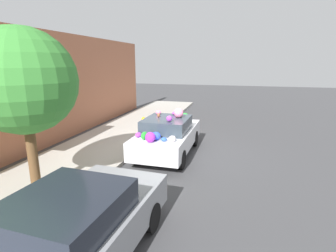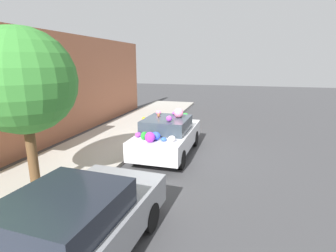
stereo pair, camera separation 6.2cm
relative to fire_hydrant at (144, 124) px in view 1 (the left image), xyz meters
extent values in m
plane|color=#424244|center=(-2.34, -1.77, -0.48)|extent=(60.00, 60.00, 0.00)
cube|color=#B2ADA3|center=(-2.34, 0.93, -0.41)|extent=(24.00, 3.20, 0.13)
cube|color=#B26B4C|center=(-2.34, 3.18, 1.79)|extent=(18.00, 0.30, 4.53)
cube|color=orange|center=(-4.18, 2.58, 1.70)|extent=(3.26, 0.90, 0.55)
cylinder|color=brown|center=(-6.21, 0.59, 0.61)|extent=(0.24, 0.24, 1.90)
sphere|color=#388433|center=(-6.21, 0.59, 2.42)|extent=(2.47, 2.47, 2.47)
cylinder|color=gold|center=(0.00, 0.00, -0.07)|extent=(0.20, 0.20, 0.55)
sphere|color=gold|center=(0.00, 0.00, 0.26)|extent=(0.18, 0.18, 0.18)
cube|color=silver|center=(-2.34, -1.82, 0.14)|extent=(3.92, 1.75, 0.62)
cube|color=#333D47|center=(-2.50, -1.82, 0.69)|extent=(1.77, 1.52, 0.46)
cylinder|color=black|center=(-1.12, -1.05, -0.17)|extent=(0.62, 0.19, 0.62)
cylinder|color=black|center=(-1.13, -2.62, -0.17)|extent=(0.62, 0.19, 0.62)
cylinder|color=black|center=(-3.54, -1.03, -0.17)|extent=(0.62, 0.19, 0.62)
cylinder|color=black|center=(-3.56, -2.60, -0.17)|extent=(0.62, 0.19, 0.62)
ellipsoid|color=blue|center=(-3.67, -1.79, 0.59)|extent=(0.32, 0.35, 0.26)
ellipsoid|color=purple|center=(-1.42, -1.22, 0.56)|extent=(0.29, 0.26, 0.21)
sphere|color=orange|center=(-0.83, -1.78, 0.58)|extent=(0.33, 0.33, 0.25)
ellipsoid|color=blue|center=(-3.73, -2.07, 0.52)|extent=(0.25, 0.24, 0.12)
sphere|color=pink|center=(-2.27, -2.20, 1.09)|extent=(0.46, 0.46, 0.34)
ellipsoid|color=black|center=(-1.18, -1.35, 0.52)|extent=(0.21, 0.23, 0.13)
ellipsoid|color=purple|center=(-2.99, -2.04, 1.01)|extent=(0.26, 0.25, 0.20)
ellipsoid|color=white|center=(-1.19, -2.06, 0.56)|extent=(0.28, 0.34, 0.21)
ellipsoid|color=green|center=(-2.13, -2.22, 1.00)|extent=(0.24, 0.25, 0.17)
ellipsoid|color=white|center=(-3.77, -2.34, 0.56)|extent=(0.31, 0.29, 0.21)
sphere|color=green|center=(-0.69, -2.11, 0.62)|extent=(0.36, 0.36, 0.32)
sphere|color=red|center=(-2.04, -2.10, 0.99)|extent=(0.19, 0.19, 0.14)
ellipsoid|color=green|center=(-0.98, -1.28, 0.59)|extent=(0.31, 0.31, 0.26)
ellipsoid|color=green|center=(-3.72, -1.42, 0.58)|extent=(0.30, 0.24, 0.25)
sphere|color=purple|center=(-3.95, -1.69, 0.62)|extent=(0.42, 0.42, 0.32)
ellipsoid|color=pink|center=(-0.89, -1.92, 0.57)|extent=(0.33, 0.31, 0.23)
ellipsoid|color=pink|center=(-1.94, -1.34, 0.99)|extent=(0.25, 0.25, 0.16)
ellipsoid|color=purple|center=(-1.80, -1.94, 0.97)|extent=(0.27, 0.23, 0.12)
ellipsoid|color=pink|center=(-1.06, -1.29, 0.58)|extent=(0.52, 0.53, 0.25)
ellipsoid|color=purple|center=(-3.52, -1.14, 0.53)|extent=(0.30, 0.27, 0.16)
ellipsoid|color=#935336|center=(-2.43, -1.50, 1.00)|extent=(0.14, 0.13, 0.16)
cube|color=gray|center=(-8.01, -1.79, 0.13)|extent=(4.12, 2.03, 0.62)
cube|color=#1E232D|center=(-8.17, -1.78, 0.67)|extent=(1.90, 1.70, 0.46)
cylinder|color=black|center=(-6.72, -1.02, -0.18)|extent=(0.60, 0.21, 0.59)
cylinder|color=black|center=(-6.81, -2.69, -0.18)|extent=(0.60, 0.21, 0.59)
camera|label=1|loc=(-11.22, -4.23, 2.86)|focal=28.00mm
camera|label=2|loc=(-11.21, -4.29, 2.86)|focal=28.00mm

